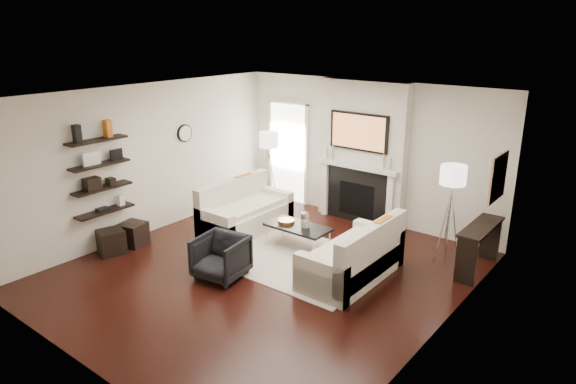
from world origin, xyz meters
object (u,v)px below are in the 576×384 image
Objects in this scene: loveseat_left_base at (246,219)px; lamp_right_shade at (453,175)px; loveseat_right_base at (351,265)px; coffee_table at (298,227)px; ottoman_near at (133,234)px; armchair at (221,255)px; lamp_left_shade at (269,140)px.

loveseat_left_base is 3.78m from lamp_right_shade.
coffee_table is (-1.27, 0.35, 0.19)m from loveseat_right_base.
ottoman_near is (-3.63, -1.28, -0.01)m from loveseat_right_base.
loveseat_left_base and loveseat_right_base have the same top height.
coffee_table is at bearing 34.59° from ottoman_near.
loveseat_right_base is 4.50× the size of lamp_right_shade.
loveseat_left_base is 4.50× the size of lamp_right_shade.
lamp_right_shade is 5.42m from ottoman_near.
armchair reaches higher than ottoman_near.
lamp_left_shade is at bearing 78.09° from ottoman_near.
lamp_right_shade reaches higher than loveseat_left_base.
armchair is (-0.29, -1.54, -0.04)m from coffee_table.
loveseat_left_base is 1.64× the size of coffee_table.
lamp_right_shade is (0.89, 1.44, 1.24)m from loveseat_right_base.
lamp_left_shade is (-0.47, 1.23, 1.24)m from loveseat_left_base.
ottoman_near is (-2.07, -0.08, -0.16)m from armchair.
loveseat_right_base is 1.33m from coffee_table.
coffee_table reaches higher than ottoman_near.
armchair is 1.79× the size of lamp_right_shade.
loveseat_right_base is at bearing -15.27° from coffee_table.
lamp_right_shade is (2.16, 1.10, 1.05)m from coffee_table.
loveseat_left_base reaches higher than ottoman_near.
coffee_table is 1.54× the size of armchair.
loveseat_right_base is 2.52× the size of armchair.
loveseat_left_base is 4.50× the size of lamp_left_shade.
lamp_left_shade is at bearing 110.94° from loveseat_left_base.
loveseat_left_base is at bearing -163.54° from lamp_right_shade.
lamp_left_shade is at bearing 176.79° from lamp_right_shade.
coffee_table is at bearing -3.80° from loveseat_left_base.
loveseat_left_base is 1.90m from armchair.
ottoman_near is at bearing -122.57° from loveseat_left_base.
lamp_left_shade and lamp_right_shade have the same top height.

